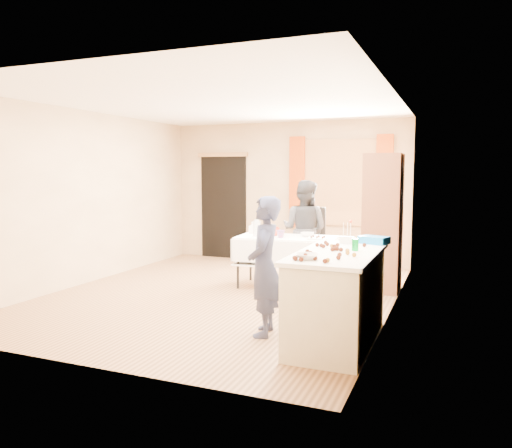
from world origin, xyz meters
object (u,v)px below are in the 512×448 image
at_px(party_table, 287,257).
at_px(woman, 304,230).
at_px(cabinet, 383,223).
at_px(counter, 337,297).
at_px(girl, 264,266).
at_px(chair, 308,255).

bearing_deg(party_table, woman, 80.60).
height_order(cabinet, counter, cabinet).
height_order(counter, woman, woman).
relative_size(party_table, girl, 1.06).
bearing_deg(party_table, chair, 82.67).
bearing_deg(party_table, girl, -82.20).
height_order(cabinet, woman, cabinet).
height_order(cabinet, party_table, cabinet).
distance_m(counter, chair, 3.25).
bearing_deg(cabinet, counter, -92.40).
relative_size(cabinet, chair, 1.75).
bearing_deg(cabinet, chair, 152.97).
bearing_deg(party_table, counter, -63.98).
distance_m(counter, party_table, 2.39).
xyz_separation_m(cabinet, chair, (-1.27, 0.65, -0.64)).
distance_m(cabinet, party_table, 1.45).
bearing_deg(woman, cabinet, 171.76).
bearing_deg(counter, chair, 111.07).
bearing_deg(cabinet, woman, 163.92).
bearing_deg(woman, chair, -79.88).
height_order(girl, woman, woman).
relative_size(cabinet, girl, 1.34).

